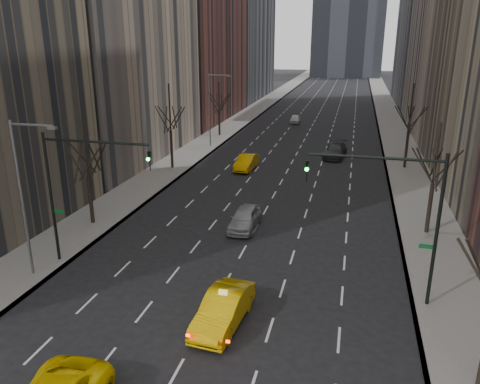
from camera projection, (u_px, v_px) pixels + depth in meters
The scene contains 16 objects.
sidewalk_left at pixel (246, 116), 82.99m from camera, with size 4.50×320.00×0.15m, color slate.
sidewalk_right at pixel (390, 121), 77.44m from camera, with size 4.50×320.00×0.15m, color slate.
tree_lw_b at pixel (88, 176), 33.84m from camera, with size 3.36×3.50×7.82m.
tree_lw_c at pixel (171, 131), 48.49m from camera, with size 3.36×3.50×8.74m.
tree_lw_d at pixel (219, 111), 65.24m from camera, with size 3.36×3.50×7.36m.
tree_rw_b at pixel (433, 184), 32.10m from camera, with size 3.36×3.50×7.82m.
tree_rw_c at pixel (408, 131), 48.59m from camera, with size 3.36×3.50×8.74m.
traffic_mast_left at pixel (74, 179), 27.09m from camera, with size 6.69×0.39×8.00m.
traffic_mast_right at pixel (404, 204), 22.97m from camera, with size 6.69×0.39×8.00m.
streetlight_near at pixel (25, 185), 25.60m from camera, with size 2.83×0.22×9.00m.
streetlight_far at pixel (212, 103), 57.88m from camera, with size 2.83×0.22×9.00m.
taxi_sedan at pixel (223, 309), 22.54m from camera, with size 1.74×4.98×1.64m, color #DEAD04.
silver_sedan_ahead at pixel (245, 218), 34.01m from camera, with size 1.84×4.57×1.56m, color #96999E.
far_taxi at pixel (246, 162), 49.31m from camera, with size 1.65×4.72×1.56m, color #E6A304.
far_suv_grey at pixel (335, 150), 54.37m from camera, with size 2.25×5.53×1.60m, color #2E2E33.
far_car_white at pixel (295, 119), 76.06m from camera, with size 1.57×3.91×1.33m, color silver.
Camera 1 is at (6.43, -10.92, 13.27)m, focal length 35.00 mm.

